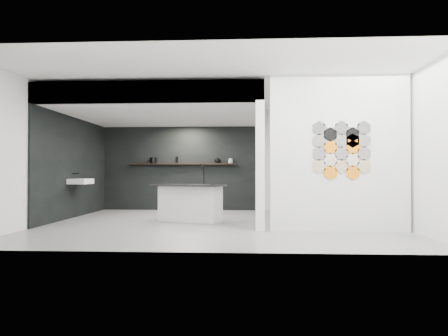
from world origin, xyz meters
The scene contains 17 objects.
floor centered at (0.00, 0.00, -0.01)m, with size 7.00×6.00×0.01m, color slate.
partition_panel centered at (2.23, -1.00, 1.40)m, with size 2.45×0.15×2.80m, color silver.
bay_clad_back centered at (-1.30, 2.97, 1.18)m, with size 4.40×0.04×2.35m, color black.
bay_clad_left centered at (-3.47, 1.00, 1.18)m, with size 0.04×4.00×2.35m, color black.
bulkhead centered at (-1.30, 1.00, 2.55)m, with size 4.40×4.00×0.40m, color silver.
corner_column centered at (0.82, -1.00, 1.18)m, with size 0.16×0.16×2.35m, color silver.
fascia_beam centered at (-1.30, -0.92, 2.55)m, with size 4.40×0.16×0.40m, color silver.
wall_basin centered at (-3.24, 0.80, 0.85)m, with size 0.40×0.60×0.12m, color silver.
display_shelf centered at (-1.20, 2.87, 1.30)m, with size 3.00×0.15×0.04m, color black.
kitchen_island centered at (-0.64, 0.35, 0.41)m, with size 1.64×1.15×1.21m.
stockpot centered at (-2.03, 2.87, 1.40)m, with size 0.19×0.19×0.16m, color black.
kettle centered at (-0.21, 2.87, 1.39)m, with size 0.16×0.16×0.14m, color black.
glass_bowl centered at (0.15, 2.87, 1.37)m, with size 0.13×0.13×0.10m, color gray.
glass_vase centered at (0.15, 2.87, 1.38)m, with size 0.09×0.09×0.13m, color gray.
bottle_dark centered at (-1.36, 2.87, 1.41)m, with size 0.07×0.07×0.18m, color black.
utensil_cup centered at (-2.00, 2.87, 1.38)m, with size 0.09×0.09×0.11m, color black.
hex_tile_cluster centered at (2.26, -1.09, 1.50)m, with size 1.04×0.02×1.16m.
Camera 1 is at (0.54, -8.22, 1.04)m, focal length 32.00 mm.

